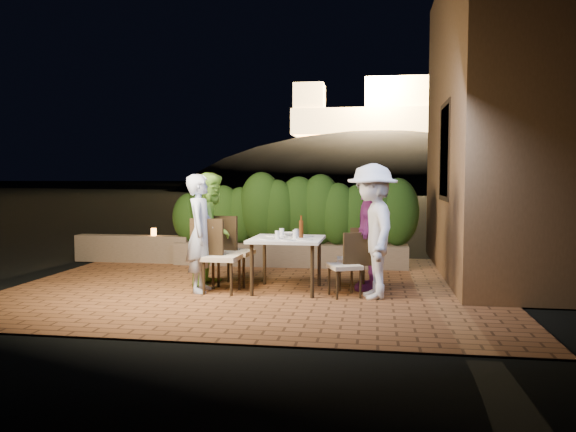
% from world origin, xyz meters
% --- Properties ---
extents(ground, '(400.00, 400.00, 0.00)m').
position_xyz_m(ground, '(0.00, 0.00, -0.02)').
color(ground, black).
rests_on(ground, ground).
extents(terrace_floor, '(7.00, 6.00, 0.15)m').
position_xyz_m(terrace_floor, '(0.00, 0.50, -0.07)').
color(terrace_floor, brown).
rests_on(terrace_floor, ground).
extents(building_wall, '(1.60, 5.00, 5.00)m').
position_xyz_m(building_wall, '(3.60, 2.00, 2.50)').
color(building_wall, brown).
rests_on(building_wall, ground).
extents(window_pane, '(0.08, 1.00, 1.40)m').
position_xyz_m(window_pane, '(2.82, 1.50, 2.00)').
color(window_pane, black).
rests_on(window_pane, building_wall).
extents(window_frame, '(0.06, 1.15, 1.55)m').
position_xyz_m(window_frame, '(2.81, 1.50, 2.00)').
color(window_frame, black).
rests_on(window_frame, building_wall).
extents(planter, '(4.20, 0.55, 0.40)m').
position_xyz_m(planter, '(0.20, 2.30, 0.20)').
color(planter, brown).
rests_on(planter, ground).
extents(hedge, '(4.00, 0.70, 1.10)m').
position_xyz_m(hedge, '(0.20, 2.30, 0.95)').
color(hedge, '#1A360E').
rests_on(hedge, planter).
extents(parapet, '(2.20, 0.30, 0.50)m').
position_xyz_m(parapet, '(-2.80, 2.30, 0.25)').
color(parapet, brown).
rests_on(parapet, ground).
extents(hill, '(52.00, 40.00, 22.00)m').
position_xyz_m(hill, '(2.00, 60.00, -4.00)').
color(hill, black).
rests_on(hill, ground).
extents(fortress, '(26.00, 8.00, 8.00)m').
position_xyz_m(fortress, '(2.00, 60.00, 10.50)').
color(fortress, '#FFCC7A').
rests_on(fortress, hill).
extents(dining_table, '(1.01, 1.01, 0.75)m').
position_xyz_m(dining_table, '(0.50, 0.06, 0.38)').
color(dining_table, white).
rests_on(dining_table, ground).
extents(plate_nw, '(0.20, 0.20, 0.01)m').
position_xyz_m(plate_nw, '(0.24, -0.14, 0.76)').
color(plate_nw, white).
rests_on(plate_nw, dining_table).
extents(plate_sw, '(0.22, 0.22, 0.01)m').
position_xyz_m(plate_sw, '(0.25, 0.30, 0.76)').
color(plate_sw, white).
rests_on(plate_sw, dining_table).
extents(plate_ne, '(0.22, 0.22, 0.01)m').
position_xyz_m(plate_ne, '(0.77, -0.14, 0.76)').
color(plate_ne, white).
rests_on(plate_ne, dining_table).
extents(plate_se, '(0.20, 0.20, 0.01)m').
position_xyz_m(plate_se, '(0.75, 0.29, 0.76)').
color(plate_se, white).
rests_on(plate_se, dining_table).
extents(plate_centre, '(0.20, 0.20, 0.01)m').
position_xyz_m(plate_centre, '(0.53, 0.08, 0.76)').
color(plate_centre, white).
rests_on(plate_centre, dining_table).
extents(plate_front, '(0.21, 0.21, 0.01)m').
position_xyz_m(plate_front, '(0.55, -0.24, 0.76)').
color(plate_front, white).
rests_on(plate_front, dining_table).
extents(glass_nw, '(0.07, 0.07, 0.11)m').
position_xyz_m(glass_nw, '(0.39, -0.08, 0.81)').
color(glass_nw, silver).
rests_on(glass_nw, dining_table).
extents(glass_sw, '(0.07, 0.07, 0.12)m').
position_xyz_m(glass_sw, '(0.40, 0.22, 0.81)').
color(glass_sw, silver).
rests_on(glass_sw, dining_table).
extents(glass_ne, '(0.07, 0.07, 0.12)m').
position_xyz_m(glass_ne, '(0.63, -0.04, 0.81)').
color(glass_ne, silver).
rests_on(glass_ne, dining_table).
extents(glass_se, '(0.07, 0.07, 0.12)m').
position_xyz_m(glass_se, '(0.62, 0.19, 0.81)').
color(glass_se, silver).
rests_on(glass_se, dining_table).
extents(beer_bottle, '(0.06, 0.06, 0.31)m').
position_xyz_m(beer_bottle, '(0.69, 0.12, 0.91)').
color(beer_bottle, '#4D240C').
rests_on(beer_bottle, dining_table).
extents(bowl, '(0.20, 0.20, 0.04)m').
position_xyz_m(bowl, '(0.46, 0.39, 0.77)').
color(bowl, white).
rests_on(bowl, dining_table).
extents(chair_left_front, '(0.49, 0.49, 1.02)m').
position_xyz_m(chair_left_front, '(-0.38, -0.18, 0.51)').
color(chair_left_front, black).
rests_on(chair_left_front, ground).
extents(chair_left_back, '(0.53, 0.53, 1.03)m').
position_xyz_m(chair_left_back, '(-0.31, 0.35, 0.51)').
color(chair_left_back, black).
rests_on(chair_left_back, ground).
extents(chair_right_front, '(0.52, 0.52, 0.86)m').
position_xyz_m(chair_right_front, '(1.32, -0.19, 0.43)').
color(chair_right_front, black).
rests_on(chair_right_front, ground).
extents(chair_right_back, '(0.43, 0.43, 0.88)m').
position_xyz_m(chair_right_back, '(1.39, 0.33, 0.44)').
color(chair_right_back, black).
rests_on(chair_right_back, ground).
extents(diner_blue, '(0.45, 0.63, 1.64)m').
position_xyz_m(diner_blue, '(-0.68, -0.16, 0.82)').
color(diner_blue, '#A5B5D5').
rests_on(diner_blue, ground).
extents(diner_green, '(0.70, 0.86, 1.67)m').
position_xyz_m(diner_green, '(-0.68, 0.38, 0.83)').
color(diner_green, '#78BB3A').
rests_on(diner_green, ground).
extents(diner_white, '(0.88, 1.26, 1.78)m').
position_xyz_m(diner_white, '(1.68, -0.21, 0.89)').
color(diner_white, white).
rests_on(diner_white, ground).
extents(diner_purple, '(0.55, 1.03, 1.68)m').
position_xyz_m(diner_purple, '(1.66, 0.33, 0.84)').
color(diner_purple, '#792872').
rests_on(diner_purple, ground).
extents(parapet_lamp, '(0.10, 0.10, 0.14)m').
position_xyz_m(parapet_lamp, '(-2.38, 2.30, 0.57)').
color(parapet_lamp, orange).
rests_on(parapet_lamp, parapet).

